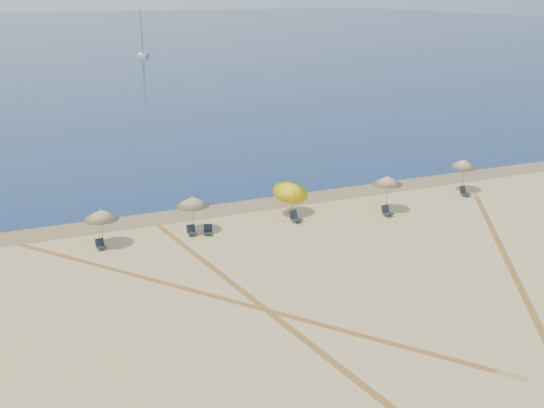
% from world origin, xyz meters
% --- Properties ---
extents(ground, '(160.00, 160.00, 0.00)m').
position_xyz_m(ground, '(0.00, 0.00, 0.00)').
color(ground, tan).
rests_on(ground, ground).
extents(ocean, '(500.00, 500.00, 0.00)m').
position_xyz_m(ocean, '(0.00, 225.00, 0.01)').
color(ocean, '#0C2151').
rests_on(ocean, ground).
extents(wet_sand, '(500.00, 500.00, 0.00)m').
position_xyz_m(wet_sand, '(0.00, 24.00, 0.00)').
color(wet_sand, olive).
rests_on(wet_sand, ground).
extents(umbrella_1, '(2.01, 2.01, 2.24)m').
position_xyz_m(umbrella_1, '(-10.28, 20.46, 1.89)').
color(umbrella_1, gray).
rests_on(umbrella_1, ground).
extents(umbrella_2, '(2.04, 2.04, 2.30)m').
position_xyz_m(umbrella_2, '(-4.92, 20.55, 1.95)').
color(umbrella_2, gray).
rests_on(umbrella_2, ground).
extents(umbrella_3, '(2.30, 2.33, 2.46)m').
position_xyz_m(umbrella_3, '(1.78, 21.07, 1.75)').
color(umbrella_3, gray).
rests_on(umbrella_3, ground).
extents(umbrella_4, '(1.97, 1.97, 2.47)m').
position_xyz_m(umbrella_4, '(7.88, 19.28, 2.12)').
color(umbrella_4, gray).
rests_on(umbrella_4, ground).
extents(umbrella_5, '(1.86, 1.91, 2.44)m').
position_xyz_m(umbrella_5, '(15.33, 20.88, 2.07)').
color(umbrella_5, gray).
rests_on(umbrella_5, ground).
extents(chair_2, '(0.60, 0.66, 0.59)m').
position_xyz_m(chair_2, '(-10.52, 20.03, 0.26)').
color(chair_2, black).
rests_on(chair_2, ground).
extents(chair_3, '(0.52, 0.61, 0.62)m').
position_xyz_m(chair_3, '(-5.19, 20.09, 0.27)').
color(chair_3, black).
rests_on(chair_3, ground).
extents(chair_4, '(0.66, 0.72, 0.61)m').
position_xyz_m(chair_4, '(-4.24, 19.79, 0.27)').
color(chair_4, black).
rests_on(chair_4, ground).
extents(chair_5, '(0.81, 0.87, 0.73)m').
position_xyz_m(chair_5, '(1.48, 19.74, 0.32)').
color(chair_5, black).
rests_on(chair_5, ground).
extents(chair_6, '(0.69, 0.77, 0.69)m').
position_xyz_m(chair_6, '(7.41, 18.45, 0.30)').
color(chair_6, black).
rests_on(chair_6, ground).
extents(chair_7, '(0.71, 0.78, 0.69)m').
position_xyz_m(chair_7, '(14.77, 19.86, 0.30)').
color(chair_7, black).
rests_on(chair_7, ground).
extents(sailboat_1, '(3.84, 6.91, 10.02)m').
position_xyz_m(sailboat_1, '(15.25, 126.03, 3.03)').
color(sailboat_1, white).
rests_on(sailboat_1, ocean).
extents(tire_tracks, '(54.55, 44.18, 0.00)m').
position_xyz_m(tire_tracks, '(-1.05, 9.88, 0.00)').
color(tire_tracks, tan).
rests_on(tire_tracks, ground).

